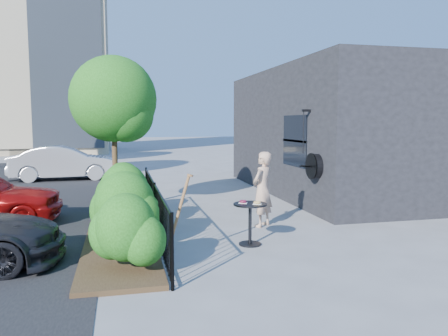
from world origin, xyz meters
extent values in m
plane|color=gray|center=(0.00, 0.00, 0.00)|extent=(120.00, 120.00, 0.00)
cube|color=black|center=(5.50, 4.50, 2.00)|extent=(6.00, 9.00, 4.00)
cube|color=black|center=(2.51, 2.40, 1.80)|extent=(0.04, 1.60, 1.40)
cube|color=black|center=(2.52, 2.40, 1.80)|extent=(0.05, 1.70, 0.06)
cylinder|color=black|center=(2.42, 0.90, 1.25)|extent=(0.18, 0.60, 0.60)
cylinder|color=black|center=(2.32, 0.90, 1.25)|extent=(0.03, 0.64, 0.64)
cube|color=black|center=(2.40, 1.40, 2.60)|extent=(0.25, 0.06, 0.06)
cylinder|color=black|center=(2.32, 1.40, 2.05)|extent=(0.02, 0.02, 1.05)
cylinder|color=black|center=(-1.50, -3.00, 0.55)|extent=(0.05, 0.05, 1.10)
cylinder|color=black|center=(-1.50, 0.00, 0.55)|extent=(0.05, 0.05, 1.10)
cylinder|color=black|center=(-1.50, 3.00, 0.55)|extent=(0.05, 0.05, 1.10)
cube|color=black|center=(-1.50, 0.00, 1.06)|extent=(0.03, 6.00, 0.03)
cube|color=black|center=(-1.50, 0.00, 0.10)|extent=(0.03, 6.00, 0.03)
cylinder|color=black|center=(-1.50, -2.90, 0.55)|extent=(0.02, 0.02, 1.04)
cylinder|color=black|center=(-1.50, -2.70, 0.55)|extent=(0.02, 0.02, 1.04)
cylinder|color=black|center=(-1.50, -2.50, 0.55)|extent=(0.02, 0.02, 1.04)
cylinder|color=black|center=(-1.50, -2.30, 0.55)|extent=(0.02, 0.02, 1.04)
cylinder|color=black|center=(-1.50, -2.10, 0.55)|extent=(0.02, 0.02, 1.04)
cylinder|color=black|center=(-1.50, -1.90, 0.55)|extent=(0.02, 0.02, 1.04)
cylinder|color=black|center=(-1.50, -1.70, 0.55)|extent=(0.02, 0.02, 1.04)
cylinder|color=black|center=(-1.50, -1.50, 0.55)|extent=(0.02, 0.02, 1.04)
cylinder|color=black|center=(-1.50, -1.30, 0.55)|extent=(0.02, 0.02, 1.04)
cylinder|color=black|center=(-1.50, -1.10, 0.55)|extent=(0.02, 0.02, 1.04)
cylinder|color=black|center=(-1.50, -0.90, 0.55)|extent=(0.02, 0.02, 1.04)
cylinder|color=black|center=(-1.50, -0.70, 0.55)|extent=(0.02, 0.02, 1.04)
cylinder|color=black|center=(-1.50, -0.50, 0.55)|extent=(0.02, 0.02, 1.04)
cylinder|color=black|center=(-1.50, -0.30, 0.55)|extent=(0.02, 0.02, 1.04)
cylinder|color=black|center=(-1.50, -0.10, 0.55)|extent=(0.02, 0.02, 1.04)
cylinder|color=black|center=(-1.50, 0.10, 0.55)|extent=(0.02, 0.02, 1.04)
cylinder|color=black|center=(-1.50, 0.30, 0.55)|extent=(0.02, 0.02, 1.04)
cylinder|color=black|center=(-1.50, 0.50, 0.55)|extent=(0.02, 0.02, 1.04)
cylinder|color=black|center=(-1.50, 0.70, 0.55)|extent=(0.02, 0.02, 1.04)
cylinder|color=black|center=(-1.50, 0.90, 0.55)|extent=(0.02, 0.02, 1.04)
cylinder|color=black|center=(-1.50, 1.10, 0.55)|extent=(0.02, 0.02, 1.04)
cylinder|color=black|center=(-1.50, 1.30, 0.55)|extent=(0.02, 0.02, 1.04)
cylinder|color=black|center=(-1.50, 1.50, 0.55)|extent=(0.02, 0.02, 1.04)
cylinder|color=black|center=(-1.50, 1.70, 0.55)|extent=(0.02, 0.02, 1.04)
cylinder|color=black|center=(-1.50, 1.90, 0.55)|extent=(0.02, 0.02, 1.04)
cylinder|color=black|center=(-1.50, 2.10, 0.55)|extent=(0.02, 0.02, 1.04)
cylinder|color=black|center=(-1.50, 2.30, 0.55)|extent=(0.02, 0.02, 1.04)
cylinder|color=black|center=(-1.50, 2.50, 0.55)|extent=(0.02, 0.02, 1.04)
cylinder|color=black|center=(-1.50, 2.70, 0.55)|extent=(0.02, 0.02, 1.04)
cylinder|color=black|center=(-1.50, 2.90, 0.55)|extent=(0.02, 0.02, 1.04)
cube|color=#382616|center=(-2.20, 0.00, 0.04)|extent=(1.30, 6.00, 0.08)
ellipsoid|color=#1D5012|center=(-2.10, -2.20, 0.70)|extent=(1.10, 1.10, 1.24)
ellipsoid|color=#1D5012|center=(-2.10, -0.60, 0.70)|extent=(1.10, 1.10, 1.24)
ellipsoid|color=#1D5012|center=(-2.10, 0.90, 0.70)|extent=(1.10, 1.10, 1.24)
ellipsoid|color=#1D5012|center=(-2.10, 2.30, 0.70)|extent=(1.10, 1.10, 1.24)
cylinder|color=#3F2B19|center=(-2.30, 2.80, 1.20)|extent=(0.14, 0.14, 2.40)
sphere|color=#1D5012|center=(-2.30, 2.80, 2.84)|extent=(2.20, 2.20, 2.20)
sphere|color=#1D5012|center=(-2.00, 2.60, 2.51)|extent=(1.43, 1.43, 1.43)
cylinder|color=black|center=(0.19, -1.08, 0.78)|extent=(0.63, 0.63, 0.03)
cylinder|color=black|center=(0.19, -1.08, 0.39)|extent=(0.06, 0.06, 0.76)
cylinder|color=black|center=(0.19, -1.08, 0.02)|extent=(0.42, 0.42, 0.03)
cube|color=white|center=(0.07, -1.01, 0.80)|extent=(0.21, 0.21, 0.01)
cube|color=white|center=(0.30, -1.17, 0.80)|extent=(0.21, 0.21, 0.01)
torus|color=#4E0D2A|center=(0.07, -1.01, 0.82)|extent=(0.14, 0.14, 0.05)
torus|color=#AF924A|center=(0.30, -1.17, 0.82)|extent=(0.14, 0.14, 0.05)
imported|color=tan|center=(0.88, 0.29, 0.83)|extent=(0.72, 0.70, 1.67)
cylinder|color=brown|center=(-1.22, -1.56, 0.79)|extent=(0.42, 0.05, 1.29)
cube|color=gray|center=(-1.41, -1.56, 0.11)|extent=(0.10, 0.19, 0.27)
cylinder|color=brown|center=(-1.02, -1.56, 1.42)|extent=(0.11, 0.11, 0.06)
imported|color=#B7B7BC|center=(-4.37, 9.66, 0.68)|extent=(4.22, 1.69, 1.37)
camera|label=1|loc=(-2.15, -8.80, 2.31)|focal=35.00mm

